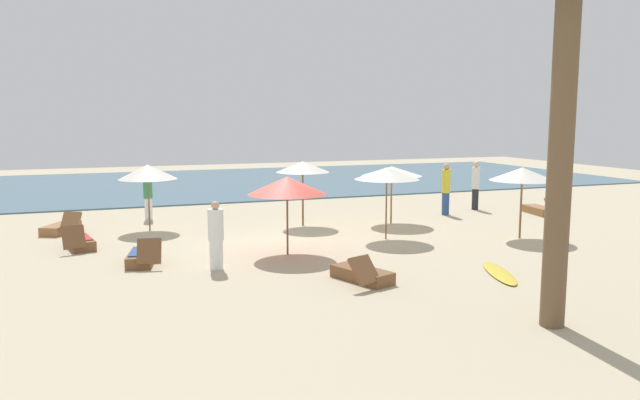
{
  "coord_description": "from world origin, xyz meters",
  "views": [
    {
      "loc": [
        -4.67,
        -16.37,
        3.68
      ],
      "look_at": [
        1.79,
        1.22,
        1.1
      ],
      "focal_mm": 34.55,
      "sensor_mm": 36.0,
      "label": 1
    }
  ],
  "objects_px": {
    "umbrella_6": "(148,172)",
    "person_3": "(216,236)",
    "person_5": "(148,194)",
    "umbrella_1": "(387,173)",
    "lounger_3": "(79,242)",
    "lounger_5": "(540,210)",
    "umbrella_5": "(522,174)",
    "surfboard": "(499,273)",
    "umbrella_2": "(303,167)",
    "umbrella_4": "(287,185)",
    "umbrella_0": "(392,171)",
    "person_0": "(446,189)",
    "lounger_4": "(62,228)",
    "lounger_0": "(362,274)",
    "person_1": "(476,185)",
    "lounger_1": "(142,257)"
  },
  "relations": [
    {
      "from": "umbrella_5",
      "to": "lounger_1",
      "type": "xyz_separation_m",
      "value": [
        -10.95,
        0.57,
        -1.77
      ]
    },
    {
      "from": "umbrella_5",
      "to": "lounger_1",
      "type": "relative_size",
      "value": 1.24
    },
    {
      "from": "lounger_3",
      "to": "surfboard",
      "type": "xyz_separation_m",
      "value": [
        9.26,
        -6.4,
        -0.14
      ]
    },
    {
      "from": "lounger_1",
      "to": "lounger_4",
      "type": "distance_m",
      "value": 5.49
    },
    {
      "from": "lounger_1",
      "to": "lounger_0",
      "type": "bearing_deg",
      "value": -37.33
    },
    {
      "from": "surfboard",
      "to": "umbrella_1",
      "type": "bearing_deg",
      "value": 97.95
    },
    {
      "from": "lounger_3",
      "to": "surfboard",
      "type": "bearing_deg",
      "value": -34.63
    },
    {
      "from": "person_0",
      "to": "lounger_3",
      "type": "bearing_deg",
      "value": -172.93
    },
    {
      "from": "umbrella_0",
      "to": "umbrella_2",
      "type": "xyz_separation_m",
      "value": [
        -2.96,
        0.68,
        0.18
      ]
    },
    {
      "from": "person_5",
      "to": "surfboard",
      "type": "distance_m",
      "value": 12.82
    },
    {
      "from": "surfboard",
      "to": "umbrella_2",
      "type": "bearing_deg",
      "value": 106.41
    },
    {
      "from": "umbrella_6",
      "to": "person_5",
      "type": "distance_m",
      "value": 2.39
    },
    {
      "from": "umbrella_4",
      "to": "person_0",
      "type": "distance_m",
      "value": 8.68
    },
    {
      "from": "umbrella_5",
      "to": "person_5",
      "type": "bearing_deg",
      "value": 144.46
    },
    {
      "from": "umbrella_4",
      "to": "person_3",
      "type": "relative_size",
      "value": 1.26
    },
    {
      "from": "lounger_0",
      "to": "surfboard",
      "type": "distance_m",
      "value": 3.31
    },
    {
      "from": "umbrella_0",
      "to": "lounger_3",
      "type": "height_order",
      "value": "umbrella_0"
    },
    {
      "from": "umbrella_4",
      "to": "lounger_1",
      "type": "bearing_deg",
      "value": 175.93
    },
    {
      "from": "umbrella_6",
      "to": "lounger_4",
      "type": "height_order",
      "value": "umbrella_6"
    },
    {
      "from": "person_3",
      "to": "umbrella_0",
      "type": "bearing_deg",
      "value": 31.94
    },
    {
      "from": "person_1",
      "to": "person_5",
      "type": "bearing_deg",
      "value": 170.77
    },
    {
      "from": "umbrella_5",
      "to": "umbrella_6",
      "type": "xyz_separation_m",
      "value": [
        -10.39,
        5.15,
        -0.05
      ]
    },
    {
      "from": "person_3",
      "to": "umbrella_5",
      "type": "bearing_deg",
      "value": 3.79
    },
    {
      "from": "umbrella_5",
      "to": "umbrella_6",
      "type": "distance_m",
      "value": 11.6
    },
    {
      "from": "person_1",
      "to": "lounger_1",
      "type": "bearing_deg",
      "value": -159.89
    },
    {
      "from": "umbrella_6",
      "to": "person_3",
      "type": "relative_size",
      "value": 1.28
    },
    {
      "from": "umbrella_1",
      "to": "umbrella_5",
      "type": "xyz_separation_m",
      "value": [
        3.85,
        -1.28,
        -0.03
      ]
    },
    {
      "from": "umbrella_0",
      "to": "umbrella_1",
      "type": "relative_size",
      "value": 0.95
    },
    {
      "from": "umbrella_5",
      "to": "surfboard",
      "type": "height_order",
      "value": "umbrella_5"
    },
    {
      "from": "lounger_0",
      "to": "surfboard",
      "type": "height_order",
      "value": "lounger_0"
    },
    {
      "from": "person_3",
      "to": "person_5",
      "type": "xyz_separation_m",
      "value": [
        -0.93,
        7.93,
        0.08
      ]
    },
    {
      "from": "lounger_5",
      "to": "lounger_3",
      "type": "bearing_deg",
      "value": -178.35
    },
    {
      "from": "person_5",
      "to": "surfboard",
      "type": "bearing_deg",
      "value": -56.62
    },
    {
      "from": "lounger_3",
      "to": "lounger_4",
      "type": "distance_m",
      "value": 2.68
    },
    {
      "from": "lounger_0",
      "to": "lounger_3",
      "type": "distance_m",
      "value": 8.4
    },
    {
      "from": "umbrella_6",
      "to": "lounger_1",
      "type": "xyz_separation_m",
      "value": [
        -0.57,
        -4.58,
        -1.72
      ]
    },
    {
      "from": "umbrella_4",
      "to": "person_5",
      "type": "xyz_separation_m",
      "value": [
        -3.0,
        7.01,
        -0.95
      ]
    },
    {
      "from": "umbrella_0",
      "to": "person_0",
      "type": "height_order",
      "value": "umbrella_0"
    },
    {
      "from": "person_0",
      "to": "lounger_4",
      "type": "bearing_deg",
      "value": 175.5
    },
    {
      "from": "surfboard",
      "to": "lounger_1",
      "type": "bearing_deg",
      "value": 153.08
    },
    {
      "from": "umbrella_6",
      "to": "surfboard",
      "type": "xyz_separation_m",
      "value": [
        7.19,
        -8.51,
        -1.86
      ]
    },
    {
      "from": "umbrella_2",
      "to": "umbrella_6",
      "type": "distance_m",
      "value": 5.0
    },
    {
      "from": "umbrella_4",
      "to": "umbrella_5",
      "type": "bearing_deg",
      "value": -2.42
    },
    {
      "from": "lounger_3",
      "to": "lounger_5",
      "type": "distance_m",
      "value": 16.14
    },
    {
      "from": "umbrella_1",
      "to": "lounger_3",
      "type": "relative_size",
      "value": 1.26
    },
    {
      "from": "umbrella_4",
      "to": "surfboard",
      "type": "xyz_separation_m",
      "value": [
        4.04,
        -3.67,
        -1.82
      ]
    },
    {
      "from": "lounger_4",
      "to": "surfboard",
      "type": "height_order",
      "value": "lounger_4"
    },
    {
      "from": "lounger_3",
      "to": "umbrella_5",
      "type": "bearing_deg",
      "value": -13.68
    },
    {
      "from": "person_3",
      "to": "person_5",
      "type": "distance_m",
      "value": 7.99
    },
    {
      "from": "umbrella_2",
      "to": "lounger_5",
      "type": "relative_size",
      "value": 1.23
    }
  ]
}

